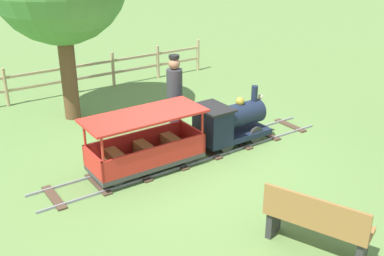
{
  "coord_description": "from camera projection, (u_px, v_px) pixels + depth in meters",
  "views": [
    {
      "loc": [
        6.07,
        -3.93,
        3.67
      ],
      "look_at": [
        0.0,
        0.23,
        0.55
      ],
      "focal_mm": 42.86,
      "sensor_mm": 36.0,
      "label": 1
    }
  ],
  "objects": [
    {
      "name": "track",
      "position": [
        191.0,
        156.0,
        8.19
      ],
      "size": [
        0.78,
        5.7,
        0.04
      ],
      "color": "gray",
      "rests_on": "ground_plane"
    },
    {
      "name": "locomotive",
      "position": [
        229.0,
        122.0,
        8.45
      ],
      "size": [
        0.74,
        1.45,
        1.02
      ],
      "color": "#192338",
      "rests_on": "ground_plane"
    },
    {
      "name": "passenger_car",
      "position": [
        146.0,
        147.0,
        7.56
      ],
      "size": [
        0.84,
        2.0,
        0.97
      ],
      "color": "#3F3F3F",
      "rests_on": "ground_plane"
    },
    {
      "name": "fence_section",
      "position": [
        89.0,
        72.0,
        11.47
      ],
      "size": [
        0.08,
        6.78,
        0.9
      ],
      "color": "tan",
      "rests_on": "ground_plane"
    },
    {
      "name": "ground_plane",
      "position": [
        181.0,
        159.0,
        8.09
      ],
      "size": [
        60.0,
        60.0,
        0.0
      ],
      "primitive_type": "plane",
      "color": "#608442"
    },
    {
      "name": "conductor_person",
      "position": [
        175.0,
        89.0,
        8.68
      ],
      "size": [
        0.3,
        0.3,
        1.62
      ],
      "color": "#282D47",
      "rests_on": "ground_plane"
    },
    {
      "name": "park_bench",
      "position": [
        316.0,
        222.0,
        5.61
      ],
      "size": [
        1.36,
        0.86,
        0.82
      ],
      "color": "olive",
      "rests_on": "ground_plane"
    }
  ]
}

